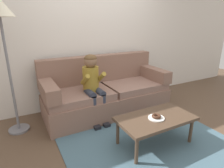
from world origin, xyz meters
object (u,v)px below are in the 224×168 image
at_px(person_child, 93,82).
at_px(toy_controller, 145,121).
at_px(coffee_table, 155,120).
at_px(floor_lamp, 0,19).
at_px(donut, 156,116).
at_px(couch, 106,93).

relative_size(person_child, toy_controller, 4.87).
bearing_deg(coffee_table, floor_lamp, 142.36).
relative_size(toy_controller, floor_lamp, 0.12).
height_order(coffee_table, donut, donut).
height_order(toy_controller, floor_lamp, floor_lamp).
xyz_separation_m(coffee_table, floor_lamp, (-1.60, 1.24, 1.26)).
bearing_deg(couch, coffee_table, -84.25).
height_order(coffee_table, person_child, person_child).
bearing_deg(person_child, couch, 32.36).
height_order(coffee_table, toy_controller, coffee_table).
distance_m(person_child, donut, 1.16).
distance_m(donut, toy_controller, 0.73).
xyz_separation_m(couch, donut, (0.11, -1.25, 0.08)).
bearing_deg(person_child, coffee_table, -65.59).
bearing_deg(donut, coffee_table, 60.95).
relative_size(coffee_table, person_child, 0.92).
relative_size(person_child, floor_lamp, 0.58).
distance_m(coffee_table, person_child, 1.15).
xyz_separation_m(person_child, floor_lamp, (-1.15, 0.23, 0.95)).
xyz_separation_m(toy_controller, floor_lamp, (-1.84, 0.72, 1.59)).
height_order(couch, person_child, person_child).
bearing_deg(toy_controller, coffee_table, -128.71).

